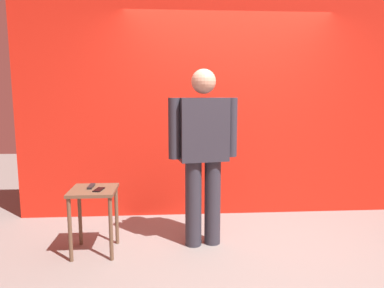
# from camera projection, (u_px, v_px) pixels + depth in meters

# --- Properties ---
(ground_plane) EXTENTS (12.00, 12.00, 0.00)m
(ground_plane) POSITION_uv_depth(u_px,v_px,m) (247.00, 255.00, 3.35)
(ground_plane) COLOR gray
(back_wall_red) EXTENTS (5.13, 0.12, 2.80)m
(back_wall_red) POSITION_uv_depth(u_px,v_px,m) (227.00, 104.00, 4.37)
(back_wall_red) COLOR red
(back_wall_red) RESTS_ON ground_plane
(standing_person) EXTENTS (0.70, 0.31, 1.76)m
(standing_person) POSITION_uv_depth(u_px,v_px,m) (203.00, 149.00, 3.46)
(standing_person) COLOR #2D2D38
(standing_person) RESTS_ON ground_plane
(side_table) EXTENTS (0.43, 0.43, 0.63)m
(side_table) POSITION_uv_depth(u_px,v_px,m) (94.00, 202.00, 3.35)
(side_table) COLOR brown
(side_table) RESTS_ON ground_plane
(cell_phone) EXTENTS (0.10, 0.15, 0.01)m
(cell_phone) POSITION_uv_depth(u_px,v_px,m) (99.00, 190.00, 3.28)
(cell_phone) COLOR black
(cell_phone) RESTS_ON side_table
(tv_remote) EXTENTS (0.05, 0.17, 0.02)m
(tv_remote) POSITION_uv_depth(u_px,v_px,m) (91.00, 186.00, 3.38)
(tv_remote) COLOR black
(tv_remote) RESTS_ON side_table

